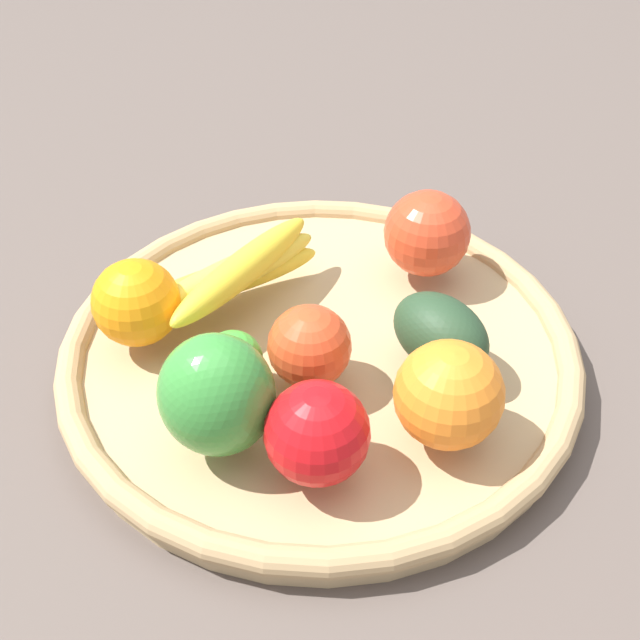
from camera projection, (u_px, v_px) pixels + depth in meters
name	position (u px, v px, depth m)	size (l,w,h in m)	color
ground_plane	(320.00, 369.00, 0.72)	(2.40, 2.40, 0.00)	#544942
basket	(320.00, 353.00, 0.70)	(0.43, 0.43, 0.03)	tan
apple_1	(309.00, 346.00, 0.64)	(0.06, 0.06, 0.06)	#D54521
banana_bunch	(233.00, 274.00, 0.71)	(0.12, 0.18, 0.05)	yellow
avocado	(440.00, 333.00, 0.65)	(0.09, 0.06, 0.06)	#253F26
lime_0	(233.00, 360.00, 0.64)	(0.05, 0.05, 0.05)	green
apple_0	(317.00, 433.00, 0.57)	(0.07, 0.07, 0.07)	red
apple_2	(427.00, 233.00, 0.74)	(0.08, 0.08, 0.08)	red
orange_1	(136.00, 302.00, 0.67)	(0.07, 0.07, 0.07)	orange
bell_pepper	(217.00, 395.00, 0.58)	(0.08, 0.08, 0.09)	#388C36
orange_0	(449.00, 395.00, 0.59)	(0.08, 0.08, 0.08)	orange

